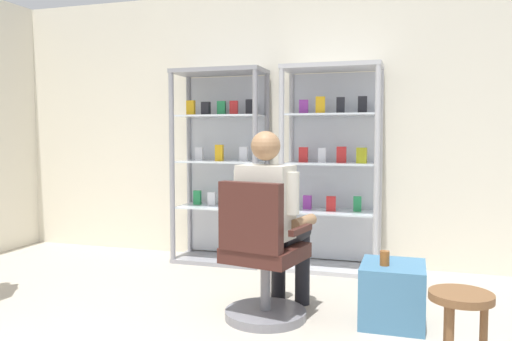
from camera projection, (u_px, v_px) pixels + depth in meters
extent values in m
cube|color=silver|center=(282.00, 126.00, 5.14)|extent=(6.00, 0.10, 2.70)
cylinder|color=gray|center=(172.00, 167.00, 4.98)|extent=(0.05, 0.05, 1.90)
cylinder|color=gray|center=(255.00, 169.00, 4.73)|extent=(0.05, 0.05, 1.90)
cylinder|color=gray|center=(189.00, 165.00, 5.36)|extent=(0.05, 0.05, 1.90)
cylinder|color=gray|center=(267.00, 166.00, 5.11)|extent=(0.05, 0.05, 1.90)
cube|color=gray|center=(220.00, 72.00, 4.98)|extent=(0.90, 0.45, 0.04)
cube|color=gray|center=(221.00, 259.00, 5.11)|extent=(0.90, 0.45, 0.04)
cube|color=silver|center=(228.00, 165.00, 5.25)|extent=(0.84, 0.02, 1.80)
cube|color=silver|center=(220.00, 207.00, 5.08)|extent=(0.82, 0.39, 0.02)
cube|color=#268C4C|center=(197.00, 198.00, 5.19)|extent=(0.07, 0.05, 0.14)
cube|color=silver|center=(212.00, 199.00, 5.11)|extent=(0.08, 0.04, 0.13)
cube|color=silver|center=(227.00, 200.00, 5.00)|extent=(0.09, 0.05, 0.13)
cube|color=#999919|center=(246.00, 201.00, 4.98)|extent=(0.08, 0.05, 0.13)
cube|color=silver|center=(220.00, 162.00, 5.04)|extent=(0.82, 0.39, 0.02)
cube|color=silver|center=(199.00, 154.00, 5.15)|extent=(0.08, 0.04, 0.13)
cube|color=gold|center=(219.00, 153.00, 5.04)|extent=(0.08, 0.05, 0.16)
cube|color=silver|center=(244.00, 154.00, 5.00)|extent=(0.08, 0.05, 0.14)
cube|color=silver|center=(220.00, 116.00, 5.01)|extent=(0.82, 0.39, 0.02)
cube|color=gold|center=(191.00, 108.00, 5.07)|extent=(0.08, 0.05, 0.15)
cube|color=black|center=(206.00, 108.00, 5.02)|extent=(0.09, 0.06, 0.13)
cube|color=#268C4C|center=(221.00, 108.00, 5.04)|extent=(0.08, 0.05, 0.14)
cube|color=red|center=(234.00, 108.00, 4.98)|extent=(0.08, 0.05, 0.14)
cube|color=black|center=(249.00, 107.00, 4.97)|extent=(0.07, 0.04, 0.15)
cylinder|color=#B7B7BC|center=(281.00, 169.00, 4.66)|extent=(0.05, 0.05, 1.90)
cylinder|color=#B7B7BC|center=(377.00, 171.00, 4.41)|extent=(0.05, 0.05, 1.90)
cylinder|color=#B7B7BC|center=(291.00, 167.00, 5.04)|extent=(0.05, 0.05, 1.90)
cylinder|color=#B7B7BC|center=(380.00, 168.00, 4.79)|extent=(0.05, 0.05, 1.90)
cube|color=#B7B7BC|center=(332.00, 67.00, 4.66)|extent=(0.90, 0.45, 0.04)
cube|color=#B7B7BC|center=(330.00, 268.00, 4.79)|extent=(0.90, 0.45, 0.04)
cube|color=silver|center=(335.00, 167.00, 4.93)|extent=(0.84, 0.02, 1.80)
cube|color=silver|center=(331.00, 212.00, 4.75)|extent=(0.82, 0.39, 0.02)
cube|color=purple|center=(307.00, 202.00, 4.86)|extent=(0.08, 0.05, 0.13)
cube|color=red|center=(331.00, 204.00, 4.74)|extent=(0.09, 0.05, 0.14)
cube|color=#268C4C|center=(357.00, 204.00, 4.71)|extent=(0.08, 0.04, 0.14)
cube|color=silver|center=(331.00, 163.00, 4.72)|extent=(0.82, 0.39, 0.02)
cube|color=red|center=(303.00, 155.00, 4.81)|extent=(0.08, 0.04, 0.14)
cube|color=silver|center=(322.00, 155.00, 4.78)|extent=(0.07, 0.04, 0.14)
cube|color=red|center=(341.00, 155.00, 4.71)|extent=(0.09, 0.05, 0.15)
cube|color=#999919|center=(362.00, 155.00, 4.60)|extent=(0.09, 0.06, 0.14)
cube|color=silver|center=(332.00, 115.00, 4.69)|extent=(0.82, 0.39, 0.02)
cube|color=purple|center=(304.00, 107.00, 4.75)|extent=(0.09, 0.06, 0.13)
cube|color=gold|center=(320.00, 105.00, 4.68)|extent=(0.09, 0.06, 0.16)
cube|color=black|center=(341.00, 105.00, 4.63)|extent=(0.07, 0.04, 0.15)
cube|color=black|center=(362.00, 105.00, 4.62)|extent=(0.08, 0.03, 0.15)
cylinder|color=slate|center=(265.00, 314.00, 3.52)|extent=(0.56, 0.56, 0.06)
cylinder|color=slate|center=(266.00, 285.00, 3.51)|extent=(0.07, 0.07, 0.41)
cube|color=#3F1E19|center=(266.00, 253.00, 3.49)|extent=(0.57, 0.57, 0.10)
cube|color=#3F1E19|center=(250.00, 217.00, 3.29)|extent=(0.45, 0.17, 0.45)
cube|color=#3F1E19|center=(301.00, 230.00, 3.35)|extent=(0.10, 0.30, 0.04)
cube|color=#3F1E19|center=(233.00, 223.00, 3.60)|extent=(0.10, 0.30, 0.04)
cylinder|color=black|center=(291.00, 235.00, 3.61)|extent=(0.22, 0.42, 0.14)
cylinder|color=black|center=(302.00, 267.00, 3.81)|extent=(0.11, 0.11, 0.56)
cylinder|color=black|center=(266.00, 232.00, 3.71)|extent=(0.22, 0.42, 0.14)
cylinder|color=black|center=(278.00, 264.00, 3.90)|extent=(0.11, 0.11, 0.56)
cube|color=beige|center=(266.00, 202.00, 3.47)|extent=(0.40, 0.29, 0.50)
sphere|color=#99704C|center=(266.00, 146.00, 3.44)|extent=(0.20, 0.20, 0.20)
cylinder|color=beige|center=(292.00, 193.00, 3.37)|extent=(0.09, 0.09, 0.28)
cylinder|color=#99704C|center=(303.00, 222.00, 3.54)|extent=(0.14, 0.31, 0.08)
cylinder|color=beige|center=(240.00, 190.00, 3.56)|extent=(0.09, 0.09, 0.28)
cylinder|color=#99704C|center=(253.00, 218.00, 3.73)|extent=(0.14, 0.31, 0.08)
cube|color=teal|center=(393.00, 294.00, 3.42)|extent=(0.42, 0.46, 0.40)
cylinder|color=brown|center=(385.00, 258.00, 3.37)|extent=(0.06, 0.06, 0.10)
cylinder|color=brown|center=(461.00, 296.00, 2.59)|extent=(0.32, 0.32, 0.04)
cylinder|color=brown|center=(447.00, 333.00, 2.71)|extent=(0.04, 0.04, 0.43)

